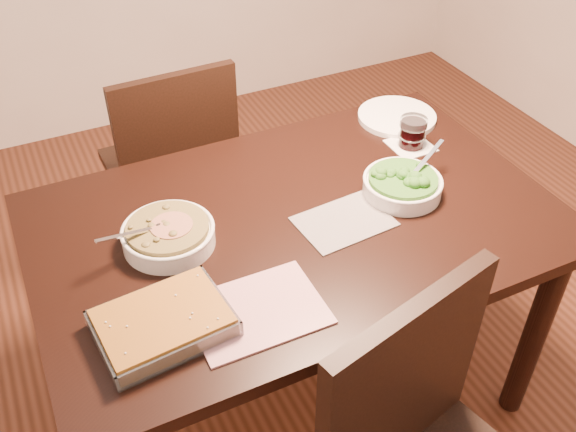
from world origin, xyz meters
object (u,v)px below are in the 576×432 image
object	(u,v)px
table	(297,245)
dinner_plate	(397,117)
chair_far	(173,162)
stew_bowl	(168,234)
baking_dish	(163,323)
broccoli_bowl	(402,184)
wine_tumbler	(412,132)

from	to	relation	value
table	dinner_plate	distance (m)	0.63
chair_far	dinner_plate	bearing A→B (deg)	145.29
table	dinner_plate	xyz separation A→B (m)	(0.53, 0.32, 0.10)
chair_far	stew_bowl	bearing A→B (deg)	71.76
chair_far	baking_dish	bearing A→B (deg)	70.77
stew_bowl	broccoli_bowl	xyz separation A→B (m)	(0.66, -0.08, -0.00)
table	baking_dish	world-z (taller)	baking_dish
broccoli_bowl	dinner_plate	world-z (taller)	broccoli_bowl
dinner_plate	chair_far	xyz separation A→B (m)	(-0.66, 0.43, -0.25)
stew_bowl	broccoli_bowl	distance (m)	0.66
table	broccoli_bowl	world-z (taller)	broccoli_bowl
stew_bowl	dinner_plate	bearing A→B (deg)	17.44
stew_bowl	chair_far	world-z (taller)	chair_far
dinner_plate	stew_bowl	bearing A→B (deg)	-162.56
dinner_plate	wine_tumbler	bearing A→B (deg)	-108.20
wine_tumbler	table	bearing A→B (deg)	-160.93
table	baking_dish	xyz separation A→B (m)	(-0.44, -0.23, 0.12)
stew_bowl	wine_tumbler	bearing A→B (deg)	8.04
stew_bowl	wine_tumbler	xyz separation A→B (m)	(0.82, 0.12, 0.02)
table	broccoli_bowl	xyz separation A→B (m)	(0.32, -0.03, 0.13)
broccoli_bowl	chair_far	distance (m)	0.94
broccoli_bowl	chair_far	xyz separation A→B (m)	(-0.45, 0.78, -0.27)
broccoli_bowl	baking_dish	xyz separation A→B (m)	(-0.76, -0.20, -0.01)
broccoli_bowl	stew_bowl	bearing A→B (deg)	173.37
wine_tumbler	chair_far	distance (m)	0.90
broccoli_bowl	dinner_plate	xyz separation A→B (m)	(0.21, 0.35, -0.02)
wine_tumbler	chair_far	bearing A→B (deg)	136.24
stew_bowl	broccoli_bowl	size ratio (longest dim) A/B	1.06
wine_tumbler	dinner_plate	world-z (taller)	wine_tumbler
table	broccoli_bowl	bearing A→B (deg)	-4.87
stew_bowl	baking_dish	size ratio (longest dim) A/B	0.86
wine_tumbler	chair_far	world-z (taller)	chair_far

